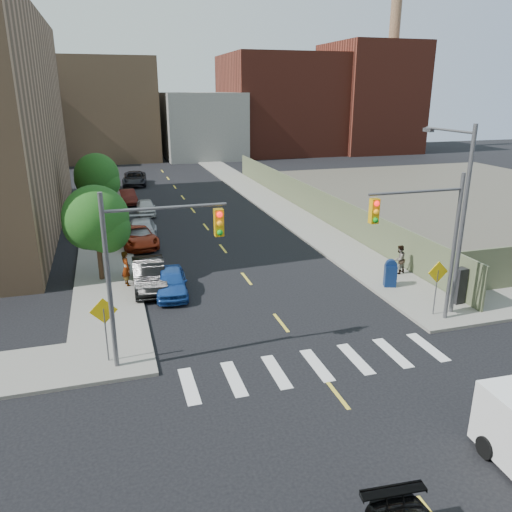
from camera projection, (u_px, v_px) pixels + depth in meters
ground at (363, 428)px, 16.11m from camera, size 160.00×160.00×0.00m
sidewalk_nw at (103, 194)px, 51.69m from camera, size 3.50×73.00×0.15m
sidewalk_ne at (247, 187)px, 55.91m from camera, size 3.50×73.00×0.15m
fence_north at (309, 199)px, 43.77m from camera, size 0.12×44.00×2.50m
gravel_lot at (468, 196)px, 50.99m from camera, size 36.00×42.00×0.06m
bg_bldg_midwest at (109, 109)px, 77.53m from camera, size 14.00×16.00×15.00m
bg_bldg_center at (200, 125)px, 80.32m from camera, size 12.00×16.00×10.00m
bg_bldg_east at (279, 105)px, 85.00m from camera, size 18.00×18.00×16.00m
bg_bldg_fareast at (369, 98)px, 87.22m from camera, size 14.00×16.00×18.00m
smokestack at (391, 68)px, 86.73m from camera, size 1.80×1.80×28.00m
signal_nw at (149, 256)px, 18.50m from camera, size 4.59×0.30×7.00m
signal_ne at (427, 231)px, 21.76m from camera, size 4.59×0.30×7.00m
streetlight_ne at (459, 208)px, 22.96m from camera, size 0.25×3.70×9.00m
warn_sign_nw at (104, 318)px, 19.26m from camera, size 1.06×0.06×2.83m
warn_sign_ne at (437, 278)px, 23.35m from camera, size 1.06×0.06×2.83m
warn_sign_midwest at (102, 229)px, 31.53m from camera, size 1.06×0.06×2.83m
tree_west_near at (96, 222)px, 27.41m from camera, size 3.66×3.64×5.52m
tree_west_far at (97, 178)px, 41.04m from camera, size 3.66×3.64×5.52m
parked_car_blue at (171, 282)px, 26.45m from camera, size 2.01×4.20×1.38m
parked_car_black at (149, 274)px, 27.26m from camera, size 1.80×4.85×1.58m
parked_car_red at (138, 236)px, 34.75m from camera, size 2.76×5.22×1.40m
parked_car_silver at (142, 232)px, 35.47m from camera, size 2.59×5.43×1.53m
parked_car_white at (146, 207)px, 43.47m from camera, size 1.64×3.90×1.32m
parked_car_maroon at (127, 197)px, 47.68m from camera, size 1.80×4.17×1.34m
parked_car_grey at (135, 178)px, 56.95m from camera, size 3.04×5.77×1.55m
mailbox at (390, 273)px, 27.13m from camera, size 0.75×0.65×1.53m
payphone at (459, 286)px, 24.93m from camera, size 0.60×0.51×1.85m
pedestrian_west at (126, 268)px, 27.22m from camera, size 0.65×0.81×1.94m
pedestrian_east at (399, 259)px, 29.01m from camera, size 1.01×0.91×1.71m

